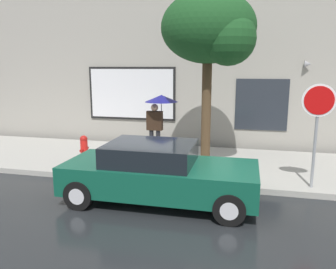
% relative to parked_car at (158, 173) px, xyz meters
% --- Properties ---
extents(ground_plane, '(60.00, 60.00, 0.00)m').
position_rel_parked_car_xyz_m(ground_plane, '(0.58, -0.05, -0.67)').
color(ground_plane, black).
extents(sidewalk, '(20.00, 4.00, 0.15)m').
position_rel_parked_car_xyz_m(sidewalk, '(0.58, 2.95, -0.60)').
color(sidewalk, '#A3A099').
rests_on(sidewalk, ground).
extents(building_facade, '(20.00, 0.67, 7.00)m').
position_rel_parked_car_xyz_m(building_facade, '(0.55, 5.45, 2.81)').
color(building_facade, '#9E998E').
rests_on(building_facade, ground).
extents(parked_car, '(4.28, 1.86, 1.35)m').
position_rel_parked_car_xyz_m(parked_car, '(0.00, 0.00, 0.00)').
color(parked_car, '#0F4C38').
rests_on(parked_car, ground).
extents(fire_hydrant, '(0.30, 0.44, 0.81)m').
position_rel_parked_car_xyz_m(fire_hydrant, '(-2.92, 2.15, -0.12)').
color(fire_hydrant, red).
rests_on(fire_hydrant, sidewalk).
extents(pedestrian_with_umbrella, '(1.05, 1.05, 1.99)m').
position_rel_parked_car_xyz_m(pedestrian_with_umbrella, '(-0.84, 3.29, 1.08)').
color(pedestrian_with_umbrella, black).
rests_on(pedestrian_with_umbrella, sidewalk).
extents(street_tree, '(2.54, 2.16, 4.84)m').
position_rel_parked_car_xyz_m(street_tree, '(0.88, 2.28, 3.27)').
color(street_tree, '#4C3823').
rests_on(street_tree, sidewalk).
extents(stop_sign, '(0.76, 0.10, 2.49)m').
position_rel_parked_car_xyz_m(stop_sign, '(3.47, 1.32, 1.24)').
color(stop_sign, gray).
rests_on(stop_sign, sidewalk).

